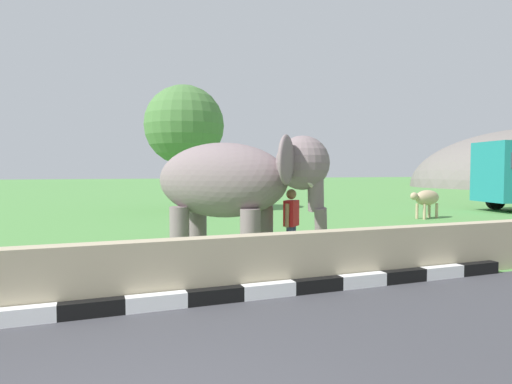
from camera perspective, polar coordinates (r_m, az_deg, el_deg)
The scene contains 6 objects.
striped_curb at distance 6.89m, azimuth -24.20°, elevation -13.95°, with size 16.20×0.20×0.24m.
barrier_parapet at distance 7.33m, azimuth -5.17°, elevation -9.63°, with size 28.00×0.36×1.00m, color tan.
elephant at distance 9.97m, azimuth -2.46°, elevation 1.31°, with size 3.90×3.74×2.82m.
person_handler at distance 10.08m, azimuth 4.55°, elevation -3.76°, with size 0.52×0.51×1.66m.
cow_near at distance 20.43m, azimuth 21.05°, elevation -0.77°, with size 1.93×0.97×1.23m.
tree_distant at distance 23.09m, azimuth -9.21°, elevation 8.43°, with size 4.04×4.04×6.40m.
Camera 1 is at (0.07, -2.80, 2.08)m, focal length 31.14 mm.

